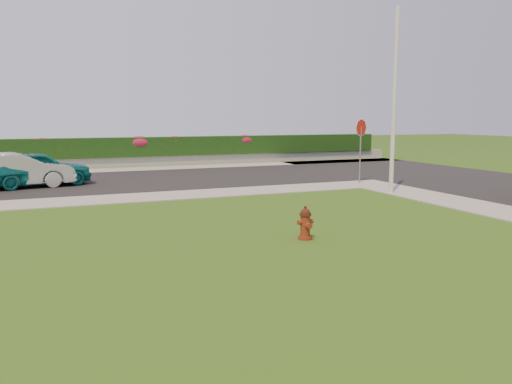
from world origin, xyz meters
name	(u,v)px	position (x,y,z in m)	size (l,w,h in m)	color
ground	(339,254)	(0.00, 0.00, 0.00)	(120.00, 120.00, 0.00)	black
street_far	(64,184)	(-5.00, 14.00, 0.02)	(26.00, 8.00, 0.04)	black
sidewalk_far	(36,204)	(-6.00, 9.00, 0.02)	(24.00, 2.00, 0.04)	gray
curb_corner	(368,184)	(7.00, 9.00, 0.02)	(2.00, 2.00, 0.04)	gray
sidewalk_beyond	(140,169)	(-1.00, 19.00, 0.02)	(34.00, 2.00, 0.04)	gray
retaining_wall	(135,162)	(-1.00, 20.50, 0.30)	(34.00, 0.40, 0.60)	gray
hedge	(134,147)	(-1.00, 20.60, 1.15)	(32.00, 0.90, 1.10)	black
fire_hydrant	(305,224)	(-0.05, 1.40, 0.37)	(0.40, 0.38, 0.78)	#50160C
sedan_teal	(36,169)	(-6.05, 13.40, 0.76)	(1.71, 4.24, 1.44)	#0C6060
sedan_silver	(18,170)	(-6.72, 13.21, 0.74)	(1.48, 4.24, 1.40)	#A5A8AD
utility_pole	(394,103)	(6.18, 6.40, 3.36)	(0.16, 0.16, 6.72)	silver
stop_sign	(361,135)	(6.82, 9.38, 2.08)	(0.72, 0.27, 2.78)	slate
flower_clump_c	(42,143)	(-5.86, 20.50, 1.50)	(1.03, 0.66, 0.52)	#B51F48
flower_clump_d	(139,142)	(-0.73, 20.50, 1.42)	(1.41, 0.91, 0.71)	#B51F48
flower_clump_e	(175,141)	(1.34, 20.50, 1.48)	(1.10, 0.71, 0.55)	#B51F48
flower_clump_f	(245,140)	(5.80, 20.50, 1.45)	(1.28, 0.82, 0.64)	#B51F48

